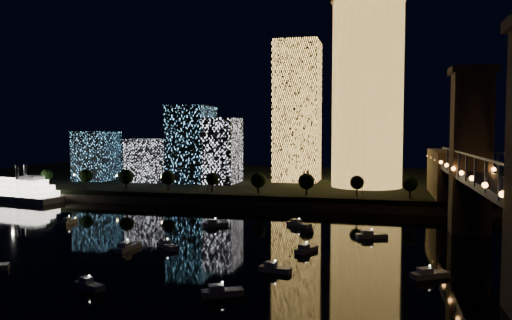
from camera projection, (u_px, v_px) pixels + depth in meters
The scene contains 11 objects.
ground at pixel (212, 261), 118.40m from camera, with size 520.00×520.00×0.00m, color black.
far_bank at pixel (307, 182), 273.34m from camera, with size 420.00×160.00×5.00m, color black.
seawall at pixel (279, 205), 197.80m from camera, with size 420.00×6.00×3.00m, color #6B5E4C.
tower_cylindrical at pixel (367, 92), 228.03m from camera, with size 34.00×34.00×86.36m.
tower_rectangular at pixel (297, 112), 254.29m from camera, with size 22.29×22.29×70.92m, color gold.
midrise_blocks at pixel (175, 151), 252.00m from camera, with size 84.59×26.43×38.20m.
truss_bridge at pixel (509, 201), 105.54m from camera, with size 13.00×266.00×50.00m.
riverboat at pixel (8, 190), 222.21m from camera, with size 55.48×20.87×16.39m.
motorboats at pixel (217, 247), 128.92m from camera, with size 115.79×78.54×2.78m.
esplanade_trees at pixel (214, 179), 210.01m from camera, with size 165.58×6.54×8.77m.
street_lamps at pixel (208, 181), 217.07m from camera, with size 132.70×0.70×5.65m.
Camera 1 is at (37.94, -110.87, 31.24)m, focal length 35.00 mm.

